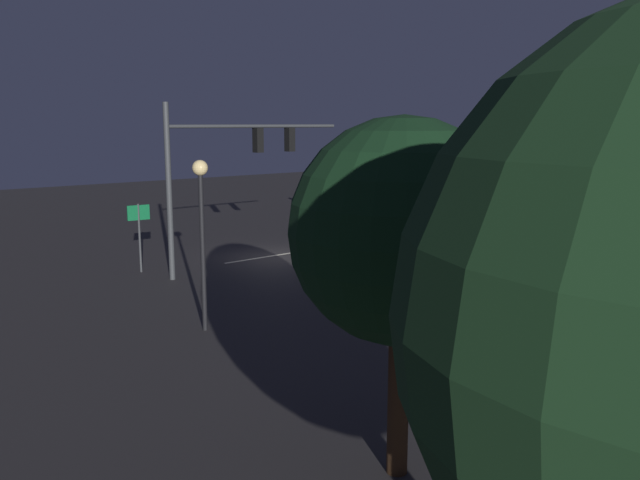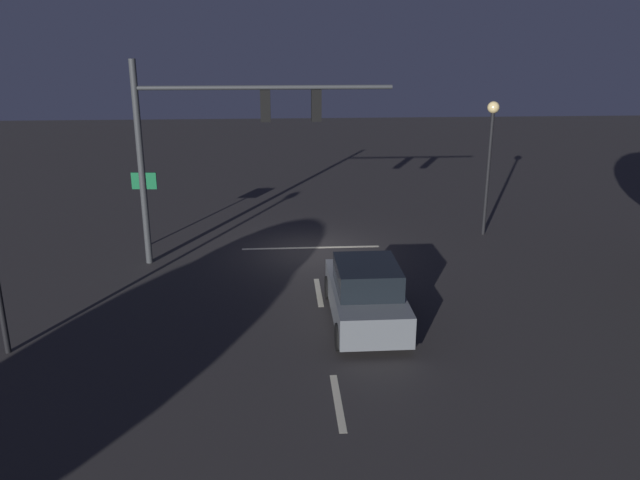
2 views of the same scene
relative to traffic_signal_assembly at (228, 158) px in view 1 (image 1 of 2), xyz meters
The scene contains 12 objects.
ground_plane 5.49m from the traffic_signal_assembly, 161.94° to the right, with size 80.00×80.00×0.00m, color #2D2B2B.
traffic_signal_assembly is the anchor object (origin of this frame).
lane_dash_far 6.20m from the traffic_signal_assembly, 133.90° to the left, with size 2.20×0.16×0.01m, color beige.
lane_dash_mid 10.54m from the traffic_signal_assembly, 107.95° to the left, with size 2.20×0.16×0.01m, color beige.
lane_dash_near 15.99m from the traffic_signal_assembly, 101.02° to the left, with size 2.20×0.16×0.01m, color beige.
stop_bar 5.53m from the traffic_signal_assembly, 157.93° to the right, with size 5.00×0.16×0.01m, color beige.
car_approaching 7.56m from the traffic_signal_assembly, 128.01° to the left, with size 1.90×4.37×1.70m.
street_lamp_left_kerb 10.08m from the traffic_signal_assembly, 166.12° to the right, with size 0.44×0.44×5.09m.
street_lamp_right_kerb 8.03m from the traffic_signal_assembly, 52.49° to the left, with size 0.44×0.44×4.91m.
route_sign 4.41m from the traffic_signal_assembly, 33.00° to the right, with size 0.90×0.14×2.76m.
tree_left_far 15.98m from the traffic_signal_assembly, 164.84° to the left, with size 4.98×4.98×7.20m.
tree_right_far 16.56m from the traffic_signal_assembly, 67.70° to the left, with size 3.71×3.71×6.06m.
Camera 1 is at (16.87, 23.40, 5.92)m, focal length 36.72 mm.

